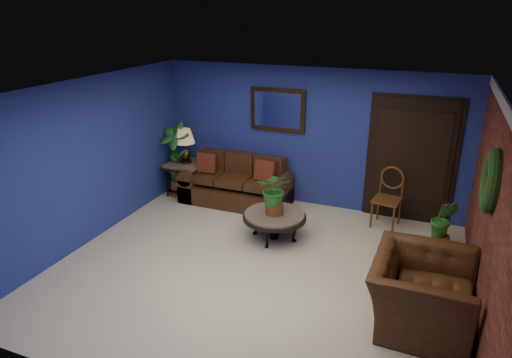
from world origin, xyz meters
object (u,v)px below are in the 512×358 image
at_px(coffee_table, 274,217).
at_px(end_table, 186,170).
at_px(table_lamp, 185,142).
at_px(armchair, 421,293).
at_px(sofa, 238,187).
at_px(side_chair, 389,193).

bearing_deg(coffee_table, end_table, 153.49).
relative_size(table_lamp, armchair, 0.51).
bearing_deg(sofa, coffee_table, -44.72).
bearing_deg(table_lamp, coffee_table, -26.51).
bearing_deg(side_chair, sofa, -169.27).
height_order(coffee_table, armchair, armchair).
height_order(coffee_table, table_lamp, table_lamp).
relative_size(table_lamp, side_chair, 0.64).
bearing_deg(armchair, side_chair, 16.55).
height_order(sofa, coffee_table, sofa).
relative_size(coffee_table, armchair, 0.79).
xyz_separation_m(sofa, side_chair, (2.72, 0.05, 0.27)).
bearing_deg(side_chair, coffee_table, -133.82).
height_order(sofa, side_chair, side_chair).
bearing_deg(end_table, armchair, -28.61).
xyz_separation_m(coffee_table, armchair, (2.25, -1.33, 0.04)).
height_order(coffee_table, end_table, end_table).
bearing_deg(sofa, armchair, -35.95).
bearing_deg(sofa, side_chair, 1.00).
relative_size(side_chair, armchair, 0.79).
xyz_separation_m(table_lamp, side_chair, (3.79, 0.07, -0.49)).
distance_m(coffee_table, table_lamp, 2.55).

